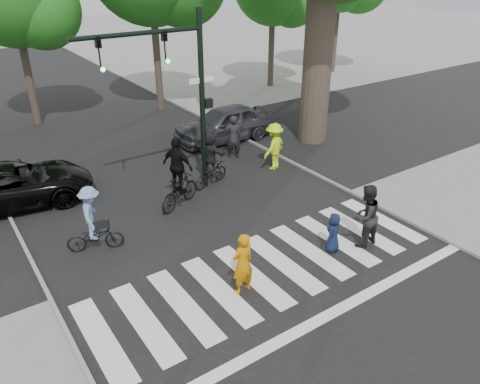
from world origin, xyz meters
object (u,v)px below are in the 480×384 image
at_px(cyclist_right, 210,161).
at_px(cyclist_mid, 179,179).
at_px(pedestrian_woman, 243,264).
at_px(traffic_signal, 178,80).
at_px(pedestrian_adult, 365,216).
at_px(car_grey, 225,123).
at_px(pedestrian_child, 334,233).
at_px(car_suv, 11,185).
at_px(cyclist_left, 93,224).

bearing_deg(cyclist_right, cyclist_mid, -154.24).
bearing_deg(cyclist_mid, pedestrian_woman, -99.58).
xyz_separation_m(traffic_signal, cyclist_right, (1.06, -0.02, -2.99)).
distance_m(pedestrian_adult, cyclist_mid, 5.90).
distance_m(traffic_signal, cyclist_right, 3.17).
bearing_deg(cyclist_mid, pedestrian_adult, -57.22).
distance_m(cyclist_mid, car_grey, 6.28).
bearing_deg(pedestrian_woman, traffic_signal, -107.60).
height_order(pedestrian_woman, cyclist_mid, cyclist_mid).
xyz_separation_m(pedestrian_woman, pedestrian_adult, (3.99, -0.22, 0.11)).
bearing_deg(cyclist_mid, pedestrian_child, -64.16).
distance_m(pedestrian_woman, car_grey, 10.52).
bearing_deg(cyclist_mid, car_grey, 43.50).
height_order(cyclist_right, car_grey, cyclist_right).
bearing_deg(pedestrian_adult, cyclist_right, -79.13).
xyz_separation_m(pedestrian_adult, car_suv, (-7.64, 8.17, -0.23)).
bearing_deg(traffic_signal, car_grey, 41.51).
height_order(traffic_signal, cyclist_right, traffic_signal).
bearing_deg(car_suv, pedestrian_woman, -147.28).
relative_size(pedestrian_woman, pedestrian_child, 1.41).
relative_size(car_suv, car_grey, 1.12).
height_order(pedestrian_woman, car_suv, pedestrian_woman).
relative_size(cyclist_right, car_grey, 0.45).
bearing_deg(car_grey, car_suv, -82.09).
relative_size(pedestrian_adult, car_suv, 0.37).
distance_m(cyclist_mid, car_suv, 5.49).
bearing_deg(pedestrian_woman, cyclist_left, -62.06).
height_order(cyclist_left, car_grey, cyclist_left).
bearing_deg(car_grey, pedestrian_child, -13.29).
height_order(pedestrian_woman, cyclist_right, cyclist_right).
xyz_separation_m(cyclist_right, car_suv, (-6.12, 2.41, -0.21)).
xyz_separation_m(pedestrian_child, car_grey, (2.28, 9.02, 0.19)).
distance_m(pedestrian_woman, cyclist_left, 4.48).
distance_m(cyclist_left, cyclist_right, 5.10).
relative_size(pedestrian_woman, pedestrian_adult, 0.88).
xyz_separation_m(pedestrian_adult, cyclist_left, (-6.32, 4.05, -0.09)).
bearing_deg(cyclist_right, car_grey, 50.64).
relative_size(pedestrian_adult, cyclist_left, 0.96).
distance_m(car_suv, car_grey, 9.07).
bearing_deg(pedestrian_child, car_suv, -69.57).
bearing_deg(pedestrian_child, pedestrian_woman, -19.20).
distance_m(pedestrian_child, cyclist_right, 5.55).
xyz_separation_m(pedestrian_adult, cyclist_right, (-1.52, 5.76, -0.02)).
bearing_deg(pedestrian_child, pedestrian_adult, 144.25).
bearing_deg(cyclist_mid, cyclist_right, 25.76).
bearing_deg(car_suv, car_grey, -74.90).
relative_size(cyclist_mid, car_grey, 0.53).
bearing_deg(traffic_signal, cyclist_left, -155.02).
xyz_separation_m(pedestrian_child, cyclist_mid, (-2.27, 4.70, 0.40)).
relative_size(cyclist_left, cyclist_mid, 0.81).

